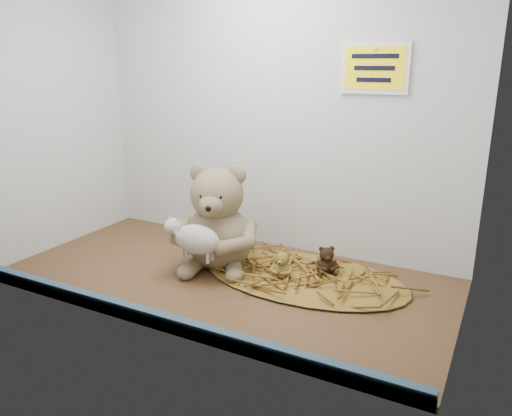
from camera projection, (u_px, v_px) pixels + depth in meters
The scene contains 8 objects.
alcove_shell at pixel (238, 108), 130.42cm from camera, with size 120.40×60.20×90.40cm.
front_rail at pixel (156, 319), 110.63cm from camera, with size 119.28×2.20×3.60cm, color #324C60.
straw_bed at pixel (304, 277), 135.33cm from camera, with size 57.50×33.39×1.11cm, color brown.
main_teddy at pixel (218, 216), 139.80cm from camera, with size 24.09×25.43×29.88cm, color #847651, non-canonical shape.
toy_lamb at pixel (197, 239), 131.67cm from camera, with size 17.17×10.48×11.09cm, color beige, non-canonical shape.
mini_teddy_tan at pixel (282, 264), 132.87cm from camera, with size 6.19×6.53×7.67cm, color olive, non-canonical shape.
mini_teddy_brown at pixel (326, 259), 135.23cm from camera, with size 6.45×6.81×8.00cm, color black, non-canonical shape.
wall_sign at pixel (375, 68), 131.54cm from camera, with size 16.00×1.20×11.00cm, color yellow.
Camera 1 is at (65.63, -106.18, 57.01)cm, focal length 35.00 mm.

